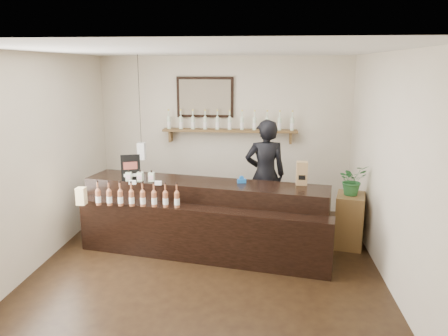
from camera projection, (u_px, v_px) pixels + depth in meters
ground at (208, 267)px, 5.83m from camera, size 5.00×5.00×0.00m
room_shell at (207, 141)px, 5.44m from camera, size 5.00×5.00×5.00m
back_wall_decor at (216, 116)px, 7.74m from camera, size 2.66×0.96×1.69m
counter at (203, 219)px, 6.28m from camera, size 3.61×1.60×1.16m
promo_sign at (131, 168)px, 6.32m from camera, size 0.27×0.11×0.38m
paper_bag at (302, 173)px, 6.09m from camera, size 0.15×0.12×0.33m
tape_dispenser at (242, 180)px, 6.22m from camera, size 0.13×0.08×0.11m
side_cabinet at (349, 220)px, 6.46m from camera, size 0.50×0.61×0.79m
potted_plant at (352, 180)px, 6.32m from camera, size 0.51×0.49×0.45m
shopkeeper at (265, 168)px, 7.03m from camera, size 0.81×0.60×2.04m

